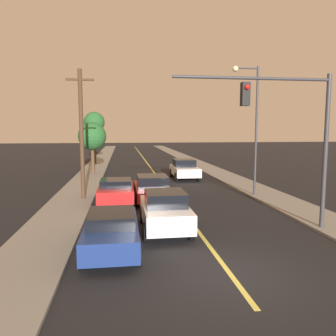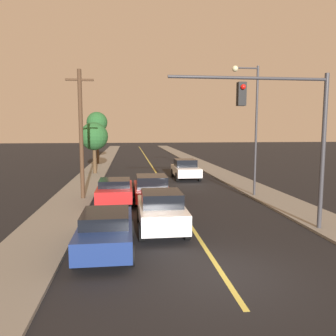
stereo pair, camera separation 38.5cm
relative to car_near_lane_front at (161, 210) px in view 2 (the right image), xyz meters
name	(u,v)px [view 2 (the right image)]	position (x,y,z in m)	size (l,w,h in m)	color
ground_plane	(222,274)	(1.35, -4.37, -0.86)	(200.00, 200.00, 0.00)	black
road_surface	(148,160)	(1.35, 31.63, -0.86)	(9.62, 80.00, 0.01)	black
sidewalk_left	(103,161)	(-4.71, 31.63, -0.80)	(2.50, 80.00, 0.12)	gray
sidewalk_right	(191,160)	(7.41, 31.63, -0.80)	(2.50, 80.00, 0.12)	gray
car_near_lane_front	(161,210)	(0.00, 0.00, 0.00)	(1.95, 4.07, 1.68)	white
car_near_lane_second	(151,188)	(0.00, 5.82, -0.09)	(2.09, 4.65, 1.53)	red
car_outer_lane_front	(106,230)	(-2.12, -2.06, -0.10)	(1.90, 4.37, 1.43)	navy
car_outer_lane_second	(115,190)	(-2.12, 5.55, -0.12)	(2.07, 4.11, 1.40)	red
car_far_oncoming	(185,169)	(3.51, 14.20, 0.00)	(2.09, 4.40, 1.68)	white
traffic_signal_mast	(288,122)	(4.99, -0.75, 3.63)	(6.46, 0.42, 6.30)	#333338
streetlamp_right	(251,115)	(6.16, 6.26, 4.24)	(1.67, 0.36, 7.90)	#333338
utility_pole_left	(81,132)	(-4.06, 6.56, 3.19)	(1.60, 0.24, 7.53)	#422D1E
tree_left_near	(94,137)	(-4.49, 18.01, 2.70)	(2.59, 2.59, 4.77)	#4C3823
tree_left_far	(97,123)	(-5.02, 27.07, 4.17)	(2.47, 2.47, 6.22)	#3D2B1C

